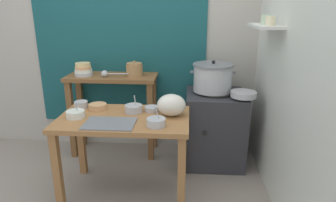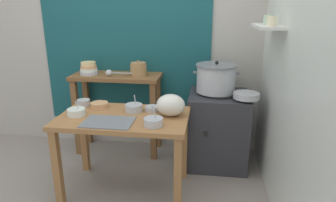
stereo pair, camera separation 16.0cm
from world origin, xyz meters
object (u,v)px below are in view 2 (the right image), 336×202
prep_bowl_1 (99,105)px  prep_bowl_4 (134,108)px  prep_bowl_0 (76,112)px  serving_tray (108,122)px  bowl_stack_enamel (89,69)px  stove_block (217,129)px  back_shelf_table (117,94)px  prep_table (124,128)px  steamer_pot (216,78)px  wide_pan (246,96)px  ladle (110,73)px  prep_bowl_2 (84,103)px  clay_pot (138,69)px  plastic_bag (171,105)px  prep_bowl_3 (152,108)px  prep_bowl_5 (153,122)px

prep_bowl_1 → prep_bowl_4: prep_bowl_4 is taller
prep_bowl_0 → serving_tray: bearing=-21.3°
bowl_stack_enamel → prep_bowl_0: (0.19, -0.78, -0.21)m
stove_block → prep_bowl_1: stove_block is taller
back_shelf_table → prep_bowl_0: (-0.11, -0.80, 0.07)m
prep_table → steamer_pot: 1.06m
prep_table → wide_pan: wide_pan is taller
wide_pan → ladle: bearing=170.8°
stove_block → bowl_stack_enamel: size_ratio=4.05×
prep_bowl_2 → clay_pot: bearing=54.4°
stove_block → prep_bowl_4: size_ratio=4.79×
plastic_bag → prep_bowl_1: 0.69m
ladle → prep_bowl_3: bearing=-43.6°
back_shelf_table → clay_pot: clay_pot is taller
clay_pot → prep_bowl_5: clay_pot is taller
plastic_bag → wide_pan: plastic_bag is taller
clay_pot → prep_bowl_5: (0.33, -0.94, -0.21)m
prep_bowl_4 → stove_block: bearing=34.0°
steamer_pot → prep_bowl_3: size_ratio=3.50×
stove_block → prep_bowl_3: (-0.60, -0.47, 0.36)m
back_shelf_table → prep_bowl_4: back_shelf_table is taller
wide_pan → clay_pot: bearing=164.8°
plastic_bag → prep_bowl_5: 0.27m
bowl_stack_enamel → prep_bowl_1: size_ratio=1.22×
ladle → serving_tray: 0.91m
wide_pan → prep_bowl_1: 1.37m
steamer_pot → prep_bowl_2: size_ratio=3.83×
plastic_bag → prep_bowl_0: (-0.80, -0.10, -0.06)m
stove_block → ladle: (-1.15, 0.06, 0.55)m
bowl_stack_enamel → prep_bowl_3: bearing=-35.5°
clay_pot → prep_bowl_0: size_ratio=1.15×
prep_table → steamer_pot: bearing=39.6°
serving_tray → prep_bowl_3: bearing=47.4°
plastic_bag → prep_bowl_3: (-0.18, 0.10, -0.07)m
plastic_bag → prep_bowl_1: bearing=170.3°
prep_bowl_4 → prep_bowl_0: bearing=-160.7°
steamer_pot → prep_bowl_2: (-1.22, -0.45, -0.17)m
steamer_pot → prep_bowl_1: bearing=-155.8°
ladle → prep_bowl_1: (0.05, -0.51, -0.19)m
serving_tray → wide_pan: wide_pan is taller
prep_bowl_5 → clay_pot: bearing=109.4°
back_shelf_table → plastic_bag: plastic_bag is taller
back_shelf_table → clay_pot: 0.38m
plastic_bag → prep_bowl_2: size_ratio=2.04×
prep_bowl_3 → clay_pot: bearing=113.4°
prep_bowl_1 → ladle: bearing=96.1°
steamer_pot → plastic_bag: bearing=-123.1°
steamer_pot → prep_bowl_3: 0.76m
prep_table → back_shelf_table: size_ratio=1.15×
ladle → prep_bowl_2: 0.53m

